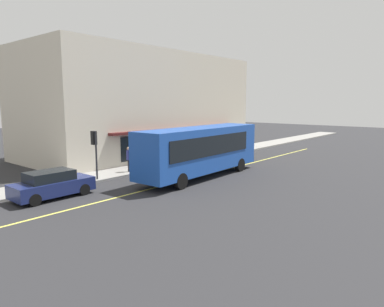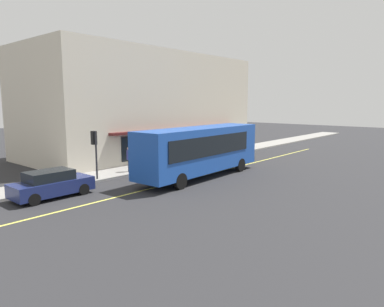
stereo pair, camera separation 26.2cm
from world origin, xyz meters
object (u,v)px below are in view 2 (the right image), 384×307
at_px(pedestrian_at_corner, 234,140).
at_px(car_navy, 52,184).
at_px(traffic_light, 94,143).
at_px(bus, 201,149).
at_px(pedestrian_by_curb, 129,157).

bearing_deg(pedestrian_at_corner, car_navy, -172.19).
bearing_deg(traffic_light, pedestrian_at_corner, 4.28).
relative_size(bus, pedestrian_by_curb, 6.11).
relative_size(traffic_light, car_navy, 0.74).
distance_m(bus, traffic_light, 7.20).
height_order(traffic_light, car_navy, traffic_light).
xyz_separation_m(traffic_light, car_navy, (-3.95, -1.69, -1.79)).
distance_m(traffic_light, car_navy, 4.65).
height_order(car_navy, pedestrian_at_corner, pedestrian_at_corner).
bearing_deg(car_navy, bus, -16.81).
distance_m(bus, pedestrian_at_corner, 14.19).
bearing_deg(pedestrian_by_curb, pedestrian_at_corner, 4.36).
bearing_deg(bus, pedestrian_at_corner, 24.77).
height_order(traffic_light, pedestrian_by_curb, traffic_light).
distance_m(traffic_light, pedestrian_at_corner, 18.51).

